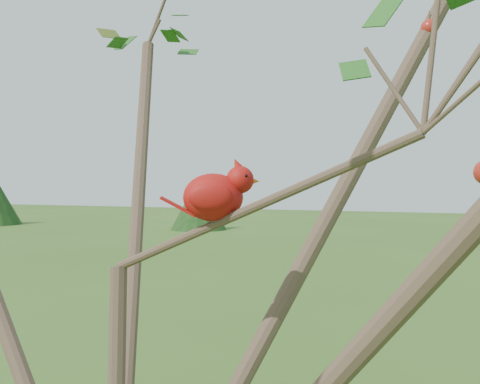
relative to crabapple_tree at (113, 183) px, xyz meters
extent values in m
sphere|color=#A21F16|center=(0.48, 0.61, 0.37)|extent=(0.04, 0.04, 0.04)
ellipsoid|color=#B7150F|center=(0.15, 0.11, -0.03)|extent=(0.14, 0.12, 0.09)
sphere|color=#B7150F|center=(0.19, 0.13, 0.01)|extent=(0.07, 0.07, 0.05)
cone|color=#B7150F|center=(0.19, 0.12, 0.03)|extent=(0.05, 0.04, 0.04)
cone|color=#D85914|center=(0.22, 0.14, 0.00)|extent=(0.03, 0.03, 0.02)
ellipsoid|color=black|center=(0.21, 0.13, 0.00)|extent=(0.02, 0.03, 0.02)
cube|color=#B7150F|center=(0.09, 0.08, -0.04)|extent=(0.07, 0.05, 0.04)
ellipsoid|color=#B7150F|center=(0.13, 0.14, -0.02)|extent=(0.08, 0.05, 0.05)
ellipsoid|color=#B7150F|center=(0.16, 0.07, -0.02)|extent=(0.08, 0.05, 0.05)
cylinder|color=#3B2920|center=(-11.08, 22.06, -1.09)|extent=(0.31, 0.31, 2.06)
cone|color=black|center=(-11.08, 22.06, -1.00)|extent=(2.41, 2.41, 2.23)
camera|label=1|loc=(0.63, -0.90, 0.01)|focal=45.00mm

